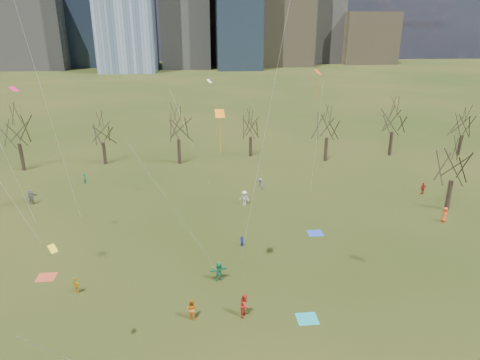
{
  "coord_description": "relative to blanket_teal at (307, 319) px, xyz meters",
  "views": [
    {
      "loc": [
        -4.01,
        -27.04,
        21.29
      ],
      "look_at": [
        0.0,
        12.0,
        7.0
      ],
      "focal_mm": 32.0,
      "sensor_mm": 36.0,
      "label": 1
    }
  ],
  "objects": [
    {
      "name": "ground",
      "position": [
        -3.91,
        0.5,
        -0.01
      ],
      "size": [
        500.0,
        500.0,
        0.0
      ],
      "primitive_type": "plane",
      "color": "black",
      "rests_on": "ground"
    },
    {
      "name": "bare_tree_row",
      "position": [
        -4.0,
        37.73,
        6.1
      ],
      "size": [
        113.04,
        29.8,
        9.5
      ],
      "color": "black",
      "rests_on": "ground"
    },
    {
      "name": "blanket_teal",
      "position": [
        0.0,
        0.0,
        0.0
      ],
      "size": [
        1.6,
        1.5,
        0.03
      ],
      "primitive_type": "cube",
      "color": "teal",
      "rests_on": "ground"
    },
    {
      "name": "blanket_navy",
      "position": [
        4.44,
        13.97,
        0.0
      ],
      "size": [
        1.6,
        1.5,
        0.03
      ],
      "primitive_type": "cube",
      "color": "blue",
      "rests_on": "ground"
    },
    {
      "name": "blanket_crimson",
      "position": [
        -21.82,
        8.03,
        0.0
      ],
      "size": [
        1.6,
        1.5,
        0.03
      ],
      "primitive_type": "cube",
      "color": "#C74527",
      "rests_on": "ground"
    },
    {
      "name": "person_2",
      "position": [
        -4.71,
        0.9,
        0.95
      ],
      "size": [
        1.04,
        1.14,
        1.92
      ],
      "primitive_type": "imported",
      "rotation": [
        0.0,
        0.0,
        1.17
      ],
      "color": "red",
      "rests_on": "ground"
    },
    {
      "name": "person_4",
      "position": [
        -18.43,
        5.25,
        0.72
      ],
      "size": [
        0.9,
        0.82,
        1.47
      ],
      "primitive_type": "imported",
      "rotation": [
        0.0,
        0.0,
        2.47
      ],
      "color": "gold",
      "rests_on": "ground"
    },
    {
      "name": "person_5",
      "position": [
        -6.45,
        6.01,
        0.89
      ],
      "size": [
        1.75,
        0.9,
        1.81
      ],
      "primitive_type": "imported",
      "rotation": [
        0.0,
        0.0,
        3.37
      ],
      "color": "#1B7A49",
      "rests_on": "ground"
    },
    {
      "name": "person_8",
      "position": [
        -3.79,
        11.81,
        0.58
      ],
      "size": [
        0.71,
        0.73,
        1.19
      ],
      "primitive_type": "imported",
      "rotation": [
        0.0,
        0.0,
        5.35
      ],
      "color": "#223495",
      "rests_on": "ground"
    },
    {
      "name": "person_9",
      "position": [
        -2.34,
        22.48,
        0.94
      ],
      "size": [
        1.43,
        1.21,
        1.91
      ],
      "primitive_type": "imported",
      "rotation": [
        0.0,
        0.0,
        5.79
      ],
      "color": "silver",
      "rests_on": "ground"
    },
    {
      "name": "person_11",
      "position": [
        -28.92,
        25.43,
        0.94
      ],
      "size": [
        1.48,
        1.77,
        1.91
      ],
      "primitive_type": "imported",
      "rotation": [
        0.0,
        0.0,
        0.95
      ],
      "color": "#5C5B60",
      "rests_on": "ground"
    },
    {
      "name": "person_12",
      "position": [
        19.9,
        15.32,
        0.87
      ],
      "size": [
        0.82,
        1.01,
        1.78
      ],
      "primitive_type": "imported",
      "rotation": [
        0.0,
        0.0,
        1.23
      ],
      "color": "#F7581B",
      "rests_on": "ground"
    },
    {
      "name": "person_13",
      "position": [
        -23.9,
        32.15,
        0.79
      ],
      "size": [
        0.46,
        0.63,
        1.6
      ],
      "primitive_type": "imported",
      "rotation": [
        0.0,
        0.0,
        1.71
      ],
      "color": "#197246",
      "rests_on": "ground"
    },
    {
      "name": "person_14",
      "position": [
        -8.81,
        1.02,
        0.83
      ],
      "size": [
        1.0,
        0.91,
        1.69
      ],
      "primitive_type": "imported",
      "rotation": [
        0.0,
        0.0,
        2.75
      ],
      "color": "orange",
      "rests_on": "ground"
    },
    {
      "name": "person_15",
      "position": [
        0.37,
        27.49,
        0.84
      ],
      "size": [
        1.15,
        1.26,
        1.7
      ],
      "primitive_type": "imported",
      "rotation": [
        0.0,
        0.0,
        5.32
      ],
      "color": "slate",
      "rests_on": "ground"
    },
    {
      "name": "person_16",
      "position": [
        21.71,
        23.66,
        0.8
      ],
      "size": [
        1.0,
        0.53,
        1.62
      ],
      "primitive_type": "imported",
      "rotation": [
        0.0,
        0.0,
        3.29
      ],
      "color": "#B21E19",
      "rests_on": "ground"
    },
    {
      "name": "kites_airborne",
      "position": [
        -0.31,
        10.01,
        11.9
      ],
      "size": [
        59.0,
        36.08,
        26.4
      ],
      "color": "orange",
      "rests_on": "ground"
    }
  ]
}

